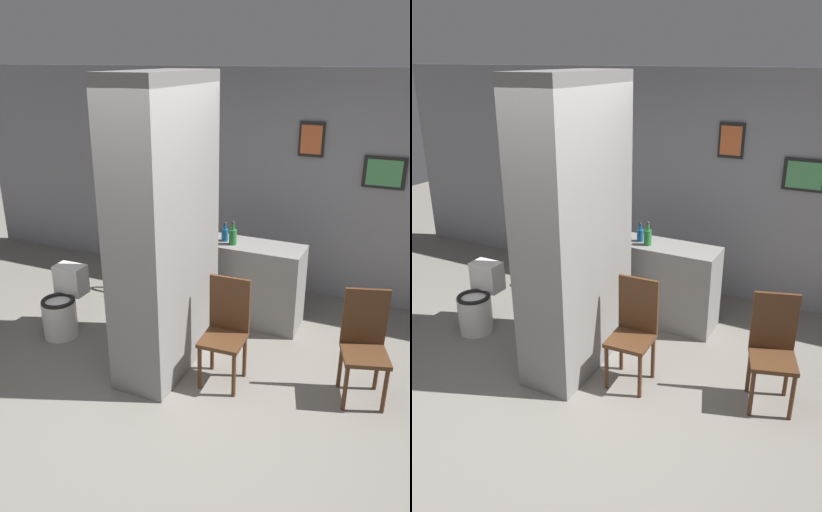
# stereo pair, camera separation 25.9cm
# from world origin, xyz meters

# --- Properties ---
(ground_plane) EXTENTS (14.00, 14.00, 0.00)m
(ground_plane) POSITION_xyz_m (0.00, 0.00, 0.00)
(ground_plane) COLOR slate
(wall_back) EXTENTS (8.00, 0.09, 2.60)m
(wall_back) POSITION_xyz_m (0.00, 2.63, 1.30)
(wall_back) COLOR gray
(wall_back) RESTS_ON ground_plane
(pillar_center) EXTENTS (0.53, 1.23, 2.60)m
(pillar_center) POSITION_xyz_m (-0.09, 0.61, 1.30)
(pillar_center) COLOR gray
(pillar_center) RESTS_ON ground_plane
(counter_shelf) EXTENTS (1.32, 0.44, 0.89)m
(counter_shelf) POSITION_xyz_m (0.25, 1.65, 0.44)
(counter_shelf) COLOR gray
(counter_shelf) RESTS_ON ground_plane
(toilet) EXTENTS (0.35, 0.51, 0.69)m
(toilet) POSITION_xyz_m (-1.32, 0.63, 0.30)
(toilet) COLOR white
(toilet) RESTS_ON ground_plane
(chair_near_pillar) EXTENTS (0.38, 0.38, 0.95)m
(chair_near_pillar) POSITION_xyz_m (0.50, 0.56, 0.51)
(chair_near_pillar) COLOR #4C2D19
(chair_near_pillar) RESTS_ON ground_plane
(chair_by_doorway) EXTENTS (0.45, 0.45, 0.95)m
(chair_by_doorway) POSITION_xyz_m (1.64, 0.80, 0.51)
(chair_by_doorway) COLOR #4C2D19
(chair_by_doorway) RESTS_ON ground_plane
(bicycle) EXTENTS (1.61, 0.42, 0.75)m
(bicycle) POSITION_xyz_m (-0.60, 1.79, 0.36)
(bicycle) COLOR black
(bicycle) RESTS_ON ground_plane
(bottle_tall) EXTENTS (0.08, 0.08, 0.25)m
(bottle_tall) POSITION_xyz_m (0.18, 1.58, 0.98)
(bottle_tall) COLOR #267233
(bottle_tall) RESTS_ON counter_shelf
(bottle_short) EXTENTS (0.07, 0.07, 0.21)m
(bottle_short) POSITION_xyz_m (0.06, 1.65, 0.96)
(bottle_short) COLOR #19598C
(bottle_short) RESTS_ON counter_shelf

